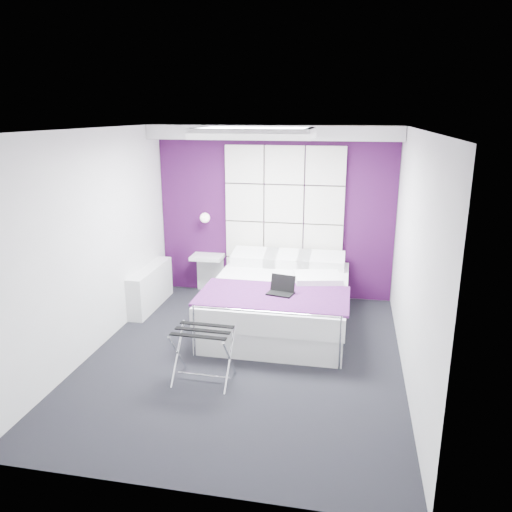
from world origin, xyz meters
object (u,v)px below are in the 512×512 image
(radiator, at_px, (151,287))
(laptop, at_px, (281,289))
(wall_lamp, at_px, (206,217))
(nightstand, at_px, (208,257))
(bed, at_px, (280,301))
(luggage_rack, at_px, (203,355))

(radiator, height_order, laptop, laptop)
(wall_lamp, distance_m, laptop, 2.12)
(nightstand, relative_size, laptop, 1.58)
(radiator, height_order, bed, bed)
(laptop, bearing_deg, luggage_rack, -107.19)
(wall_lamp, relative_size, nightstand, 0.31)
(wall_lamp, distance_m, bed, 1.89)
(radiator, xyz_separation_m, nightstand, (0.66, 0.72, 0.30))
(bed, bearing_deg, radiator, 172.27)
(luggage_rack, bearing_deg, bed, 72.38)
(radiator, relative_size, bed, 0.54)
(wall_lamp, distance_m, radiator, 1.35)
(wall_lamp, distance_m, luggage_rack, 2.91)
(luggage_rack, bearing_deg, wall_lamp, 107.26)
(radiator, relative_size, laptop, 3.86)
(nightstand, distance_m, luggage_rack, 2.73)
(luggage_rack, distance_m, laptop, 1.38)
(wall_lamp, xyz_separation_m, luggage_rack, (0.74, -2.66, -0.92))
(nightstand, height_order, luggage_rack, nightstand)
(luggage_rack, bearing_deg, radiator, 127.72)
(laptop, bearing_deg, radiator, 172.32)
(wall_lamp, xyz_separation_m, radiator, (-0.64, -0.76, -0.92))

